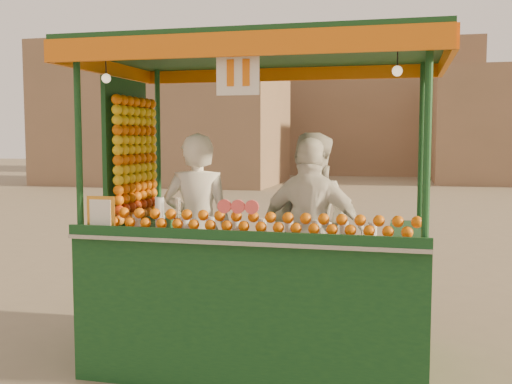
% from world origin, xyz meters
% --- Properties ---
extents(ground, '(90.00, 90.00, 0.00)m').
position_xyz_m(ground, '(0.00, 0.00, 0.00)').
color(ground, '#706350').
rests_on(ground, ground).
extents(building_left, '(10.00, 6.00, 6.00)m').
position_xyz_m(building_left, '(-9.00, 20.00, 3.00)').
color(building_left, '#86654C').
rests_on(building_left, ground).
extents(building_center, '(14.00, 7.00, 7.00)m').
position_xyz_m(building_center, '(-2.00, 30.00, 3.50)').
color(building_center, '#86654C').
rests_on(building_center, ground).
extents(juice_cart, '(3.08, 2.00, 2.80)m').
position_xyz_m(juice_cart, '(-0.02, -0.07, 0.91)').
color(juice_cart, '#0F371A').
rests_on(juice_cart, ground).
extents(vendor_left, '(0.68, 0.50, 1.72)m').
position_xyz_m(vendor_left, '(-0.56, 0.02, 1.18)').
color(vendor_left, silver).
rests_on(vendor_left, ground).
extents(vendor_middle, '(0.97, 0.83, 1.72)m').
position_xyz_m(vendor_middle, '(0.40, 0.49, 1.19)').
color(vendor_middle, beige).
rests_on(vendor_middle, ground).
extents(vendor_right, '(1.02, 0.52, 1.68)m').
position_xyz_m(vendor_right, '(0.47, 0.14, 1.16)').
color(vendor_right, white).
rests_on(vendor_right, ground).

